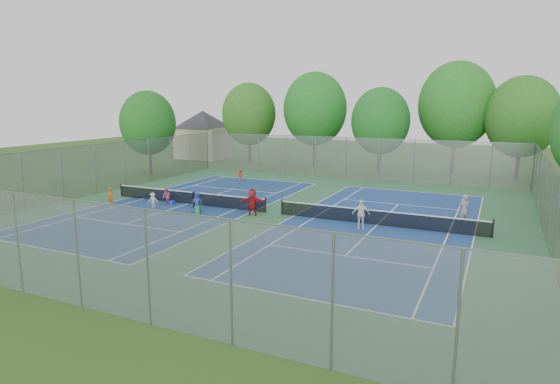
# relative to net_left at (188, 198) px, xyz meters

# --- Properties ---
(ground) EXTENTS (120.00, 120.00, 0.00)m
(ground) POSITION_rel_net_left_xyz_m (7.00, 0.00, -0.46)
(ground) COLOR #2A5119
(ground) RESTS_ON ground
(court_pad) EXTENTS (32.00, 32.00, 0.01)m
(court_pad) POSITION_rel_net_left_xyz_m (7.00, 0.00, -0.45)
(court_pad) COLOR #2E613E
(court_pad) RESTS_ON ground
(court_left) EXTENTS (10.97, 23.77, 0.01)m
(court_left) POSITION_rel_net_left_xyz_m (0.00, 0.00, -0.44)
(court_left) COLOR navy
(court_left) RESTS_ON court_pad
(court_right) EXTENTS (10.97, 23.77, 0.01)m
(court_right) POSITION_rel_net_left_xyz_m (14.00, 0.00, -0.44)
(court_right) COLOR navy
(court_right) RESTS_ON court_pad
(net_left) EXTENTS (12.87, 0.10, 0.91)m
(net_left) POSITION_rel_net_left_xyz_m (0.00, 0.00, 0.00)
(net_left) COLOR black
(net_left) RESTS_ON ground
(net_right) EXTENTS (12.87, 0.10, 0.91)m
(net_right) POSITION_rel_net_left_xyz_m (14.00, 0.00, 0.00)
(net_right) COLOR black
(net_right) RESTS_ON ground
(fence_north) EXTENTS (32.00, 0.10, 4.00)m
(fence_north) POSITION_rel_net_left_xyz_m (7.00, 16.00, 1.54)
(fence_north) COLOR gray
(fence_north) RESTS_ON ground
(fence_south) EXTENTS (32.00, 0.10, 4.00)m
(fence_south) POSITION_rel_net_left_xyz_m (7.00, -16.00, 1.54)
(fence_south) COLOR gray
(fence_south) RESTS_ON ground
(fence_west) EXTENTS (0.10, 32.00, 4.00)m
(fence_west) POSITION_rel_net_left_xyz_m (-9.00, 0.00, 1.54)
(fence_west) COLOR gray
(fence_west) RESTS_ON ground
(fence_east) EXTENTS (0.10, 32.00, 4.00)m
(fence_east) POSITION_rel_net_left_xyz_m (23.00, 0.00, 1.54)
(fence_east) COLOR gray
(fence_east) RESTS_ON ground
(house) EXTENTS (11.03, 11.03, 7.30)m
(house) POSITION_rel_net_left_xyz_m (-15.00, 24.00, 3.76)
(house) COLOR #B7A88C
(house) RESTS_ON ground
(tree_nw) EXTENTS (6.40, 6.40, 9.58)m
(tree_nw) POSITION_rel_net_left_xyz_m (-7.00, 22.00, 5.44)
(tree_nw) COLOR #443326
(tree_nw) RESTS_ON ground
(tree_nl) EXTENTS (7.20, 7.20, 10.69)m
(tree_nl) POSITION_rel_net_left_xyz_m (1.00, 23.00, 6.09)
(tree_nl) COLOR #443326
(tree_nl) RESTS_ON ground
(tree_nc) EXTENTS (6.00, 6.00, 8.85)m
(tree_nc) POSITION_rel_net_left_xyz_m (9.00, 21.00, 4.94)
(tree_nc) COLOR #443326
(tree_nc) RESTS_ON ground
(tree_nr) EXTENTS (7.60, 7.60, 11.42)m
(tree_nr) POSITION_rel_net_left_xyz_m (16.00, 24.00, 6.59)
(tree_nr) COLOR #443326
(tree_nr) RESTS_ON ground
(tree_ne) EXTENTS (6.60, 6.60, 9.77)m
(tree_ne) POSITION_rel_net_left_xyz_m (22.00, 22.00, 5.51)
(tree_ne) COLOR #443326
(tree_ne) RESTS_ON ground
(tree_side_w) EXTENTS (5.60, 5.60, 8.47)m
(tree_side_w) POSITION_rel_net_left_xyz_m (-12.00, 10.00, 4.79)
(tree_side_w) COLOR #443326
(tree_side_w) RESTS_ON ground
(ball_crate) EXTENTS (0.34, 0.34, 0.29)m
(ball_crate) POSITION_rel_net_left_xyz_m (-0.91, -0.67, -0.31)
(ball_crate) COLOR blue
(ball_crate) RESTS_ON ground
(ball_hopper) EXTENTS (0.36, 0.36, 0.55)m
(ball_hopper) POSITION_rel_net_left_xyz_m (2.42, -2.21, -0.18)
(ball_hopper) COLOR green
(ball_hopper) RESTS_ON ground
(student_a) EXTENTS (0.49, 0.36, 1.25)m
(student_a) POSITION_rel_net_left_xyz_m (-4.75, -2.76, 0.17)
(student_a) COLOR #C85912
(student_a) RESTS_ON ground
(student_b) EXTENTS (0.76, 0.70, 1.25)m
(student_b) POSITION_rel_net_left_xyz_m (-1.19, -0.93, 0.17)
(student_b) COLOR #CA4E76
(student_b) RESTS_ON ground
(student_c) EXTENTS (0.79, 0.66, 1.07)m
(student_c) POSITION_rel_net_left_xyz_m (-1.52, -2.00, 0.08)
(student_c) COLOR silver
(student_c) RESTS_ON ground
(student_d) EXTENTS (0.71, 0.55, 1.13)m
(student_d) POSITION_rel_net_left_xyz_m (0.99, -0.60, 0.11)
(student_d) COLOR black
(student_d) RESTS_ON ground
(student_e) EXTENTS (0.79, 0.61, 1.42)m
(student_e) POSITION_rel_net_left_xyz_m (2.24, -1.99, 0.26)
(student_e) COLOR navy
(student_e) RESTS_ON ground
(student_f) EXTENTS (1.74, 0.96, 1.78)m
(student_f) POSITION_rel_net_left_xyz_m (5.94, -1.01, 0.44)
(student_f) COLOR #AA181B
(student_f) RESTS_ON ground
(child_far_baseline) EXTENTS (0.77, 0.54, 1.09)m
(child_far_baseline) POSITION_rel_net_left_xyz_m (-1.61, 10.50, 0.09)
(child_far_baseline) COLOR #A92718
(child_far_baseline) RESTS_ON ground
(instructor) EXTENTS (0.83, 0.76, 1.89)m
(instructor) POSITION_rel_net_left_xyz_m (18.71, 2.31, 0.49)
(instructor) COLOR gray
(instructor) RESTS_ON ground
(teen_court_b) EXTENTS (1.11, 0.77, 1.75)m
(teen_court_b) POSITION_rel_net_left_xyz_m (13.29, -1.18, 0.42)
(teen_court_b) COLOR white
(teen_court_b) RESTS_ON ground
(tennis_ball_0) EXTENTS (0.07, 0.07, 0.07)m
(tennis_ball_0) POSITION_rel_net_left_xyz_m (2.18, -5.31, -0.42)
(tennis_ball_0) COLOR #DAF138
(tennis_ball_0) RESTS_ON ground
(tennis_ball_1) EXTENTS (0.07, 0.07, 0.07)m
(tennis_ball_1) POSITION_rel_net_left_xyz_m (0.63, -6.49, -0.42)
(tennis_ball_1) COLOR yellow
(tennis_ball_1) RESTS_ON ground
(tennis_ball_2) EXTENTS (0.07, 0.07, 0.07)m
(tennis_ball_2) POSITION_rel_net_left_xyz_m (3.21, -4.40, -0.42)
(tennis_ball_2) COLOR #C6EB36
(tennis_ball_2) RESTS_ON ground
(tennis_ball_3) EXTENTS (0.07, 0.07, 0.07)m
(tennis_ball_3) POSITION_rel_net_left_xyz_m (-2.99, -3.31, -0.42)
(tennis_ball_3) COLOR #CDEC37
(tennis_ball_3) RESTS_ON ground
(tennis_ball_4) EXTENTS (0.07, 0.07, 0.07)m
(tennis_ball_4) POSITION_rel_net_left_xyz_m (0.97, -4.33, -0.42)
(tennis_ball_4) COLOR #B5C42D
(tennis_ball_4) RESTS_ON ground
(tennis_ball_5) EXTENTS (0.07, 0.07, 0.07)m
(tennis_ball_5) POSITION_rel_net_left_xyz_m (-4.33, -6.87, -0.42)
(tennis_ball_5) COLOR #C1EB36
(tennis_ball_5) RESTS_ON ground
(tennis_ball_6) EXTENTS (0.07, 0.07, 0.07)m
(tennis_ball_6) POSITION_rel_net_left_xyz_m (1.27, -4.62, -0.42)
(tennis_ball_6) COLOR #BFD230
(tennis_ball_6) RESTS_ON ground
(tennis_ball_7) EXTENTS (0.07, 0.07, 0.07)m
(tennis_ball_7) POSITION_rel_net_left_xyz_m (-3.80, -1.13, -0.42)
(tennis_ball_7) COLOR yellow
(tennis_ball_7) RESTS_ON ground
(tennis_ball_8) EXTENTS (0.07, 0.07, 0.07)m
(tennis_ball_8) POSITION_rel_net_left_xyz_m (-1.64, -2.76, -0.42)
(tennis_ball_8) COLOR yellow
(tennis_ball_8) RESTS_ON ground
(tennis_ball_9) EXTENTS (0.07, 0.07, 0.07)m
(tennis_ball_9) POSITION_rel_net_left_xyz_m (-3.79, -3.61, -0.42)
(tennis_ball_9) COLOR #CBD932
(tennis_ball_9) RESTS_ON ground
(tennis_ball_10) EXTENTS (0.07, 0.07, 0.07)m
(tennis_ball_10) POSITION_rel_net_left_xyz_m (0.13, -3.06, -0.42)
(tennis_ball_10) COLOR #CEDD33
(tennis_ball_10) RESTS_ON ground
(tennis_ball_11) EXTENTS (0.07, 0.07, 0.07)m
(tennis_ball_11) POSITION_rel_net_left_xyz_m (1.04, -1.84, -0.42)
(tennis_ball_11) COLOR #D4E735
(tennis_ball_11) RESTS_ON ground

